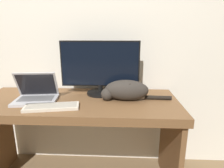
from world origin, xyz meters
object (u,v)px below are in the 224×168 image
(monitor, at_px, (100,68))
(laptop, at_px, (36,95))
(external_keyboard, at_px, (52,107))
(cat, at_px, (126,90))

(monitor, bearing_deg, laptop, -157.28)
(monitor, height_order, external_keyboard, monitor)
(laptop, bearing_deg, monitor, 15.35)
(external_keyboard, bearing_deg, cat, 10.39)
(cat, bearing_deg, laptop, -172.95)
(monitor, xyz_separation_m, cat, (0.21, -0.14, -0.14))
(monitor, relative_size, external_keyboard, 1.70)
(external_keyboard, relative_size, cat, 0.70)
(laptop, bearing_deg, cat, -2.65)
(monitor, distance_m, laptop, 0.54)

